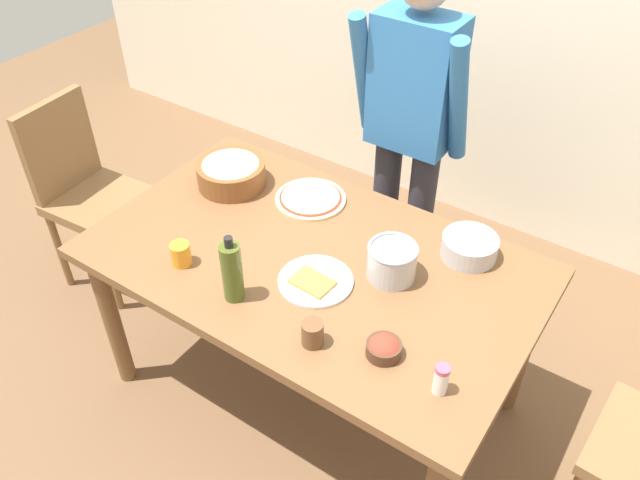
{
  "coord_description": "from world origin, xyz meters",
  "views": [
    {
      "loc": [
        0.99,
        -1.41,
        2.29
      ],
      "look_at": [
        0.0,
        0.05,
        0.81
      ],
      "focal_mm": 36.01,
      "sensor_mm": 36.0,
      "label": 1
    }
  ],
  "objects_px": {
    "dining_table": "(312,277)",
    "mixing_bowl_steel": "(469,247)",
    "person_cook": "(411,124)",
    "small_sauce_bowl": "(384,348)",
    "steel_pot": "(392,261)",
    "pizza_raw_on_board": "(311,198)",
    "popcorn_bowl": "(231,172)",
    "cup_orange": "(181,254)",
    "plate_with_slice": "(315,281)",
    "olive_oil_bottle": "(232,271)",
    "salt_shaker": "(441,379)",
    "cup_small_brown": "(313,333)",
    "chair_wooden_left": "(85,186)"
  },
  "relations": [
    {
      "from": "dining_table",
      "to": "mixing_bowl_steel",
      "type": "height_order",
      "value": "mixing_bowl_steel"
    },
    {
      "from": "person_cook",
      "to": "dining_table",
      "type": "bearing_deg",
      "value": -88.29
    },
    {
      "from": "small_sauce_bowl",
      "to": "steel_pot",
      "type": "distance_m",
      "value": 0.36
    },
    {
      "from": "dining_table",
      "to": "person_cook",
      "type": "relative_size",
      "value": 0.99
    },
    {
      "from": "pizza_raw_on_board",
      "to": "person_cook",
      "type": "bearing_deg",
      "value": 69.1
    },
    {
      "from": "pizza_raw_on_board",
      "to": "popcorn_bowl",
      "type": "bearing_deg",
      "value": -165.05
    },
    {
      "from": "cup_orange",
      "to": "person_cook",
      "type": "bearing_deg",
      "value": 71.65
    },
    {
      "from": "plate_with_slice",
      "to": "olive_oil_bottle",
      "type": "distance_m",
      "value": 0.3
    },
    {
      "from": "popcorn_bowl",
      "to": "salt_shaker",
      "type": "bearing_deg",
      "value": -21.68
    },
    {
      "from": "cup_small_brown",
      "to": "salt_shaker",
      "type": "relative_size",
      "value": 0.8
    },
    {
      "from": "small_sauce_bowl",
      "to": "plate_with_slice",
      "type": "bearing_deg",
      "value": 158.07
    },
    {
      "from": "salt_shaker",
      "to": "steel_pot",
      "type": "bearing_deg",
      "value": 135.55
    },
    {
      "from": "pizza_raw_on_board",
      "to": "cup_orange",
      "type": "height_order",
      "value": "cup_orange"
    },
    {
      "from": "olive_oil_bottle",
      "to": "salt_shaker",
      "type": "distance_m",
      "value": 0.74
    },
    {
      "from": "person_cook",
      "to": "popcorn_bowl",
      "type": "bearing_deg",
      "value": -132.35
    },
    {
      "from": "cup_orange",
      "to": "salt_shaker",
      "type": "xyz_separation_m",
      "value": [
        1.0,
        0.01,
        0.01
      ]
    },
    {
      "from": "plate_with_slice",
      "to": "salt_shaker",
      "type": "distance_m",
      "value": 0.58
    },
    {
      "from": "person_cook",
      "to": "chair_wooden_left",
      "type": "bearing_deg",
      "value": -150.56
    },
    {
      "from": "popcorn_bowl",
      "to": "steel_pot",
      "type": "height_order",
      "value": "steel_pot"
    },
    {
      "from": "chair_wooden_left",
      "to": "small_sauce_bowl",
      "type": "height_order",
      "value": "chair_wooden_left"
    },
    {
      "from": "small_sauce_bowl",
      "to": "salt_shaker",
      "type": "bearing_deg",
      "value": -8.33
    },
    {
      "from": "steel_pot",
      "to": "cup_small_brown",
      "type": "relative_size",
      "value": 2.04
    },
    {
      "from": "popcorn_bowl",
      "to": "person_cook",
      "type": "bearing_deg",
      "value": 47.65
    },
    {
      "from": "plate_with_slice",
      "to": "steel_pot",
      "type": "height_order",
      "value": "steel_pot"
    },
    {
      "from": "olive_oil_bottle",
      "to": "cup_small_brown",
      "type": "relative_size",
      "value": 3.01
    },
    {
      "from": "dining_table",
      "to": "popcorn_bowl",
      "type": "bearing_deg",
      "value": 160.05
    },
    {
      "from": "pizza_raw_on_board",
      "to": "popcorn_bowl",
      "type": "xyz_separation_m",
      "value": [
        -0.33,
        -0.09,
        0.05
      ]
    },
    {
      "from": "plate_with_slice",
      "to": "steel_pot",
      "type": "bearing_deg",
      "value": 42.36
    },
    {
      "from": "plate_with_slice",
      "to": "cup_orange",
      "type": "height_order",
      "value": "cup_orange"
    },
    {
      "from": "mixing_bowl_steel",
      "to": "small_sauce_bowl",
      "type": "distance_m",
      "value": 0.57
    },
    {
      "from": "chair_wooden_left",
      "to": "olive_oil_bottle",
      "type": "bearing_deg",
      "value": -15.05
    },
    {
      "from": "plate_with_slice",
      "to": "cup_small_brown",
      "type": "xyz_separation_m",
      "value": [
        0.14,
        -0.22,
        0.03
      ]
    },
    {
      "from": "mixing_bowl_steel",
      "to": "cup_orange",
      "type": "distance_m",
      "value": 1.02
    },
    {
      "from": "dining_table",
      "to": "popcorn_bowl",
      "type": "relative_size",
      "value": 5.71
    },
    {
      "from": "pizza_raw_on_board",
      "to": "olive_oil_bottle",
      "type": "distance_m",
      "value": 0.6
    },
    {
      "from": "salt_shaker",
      "to": "cup_small_brown",
      "type": "bearing_deg",
      "value": -172.36
    },
    {
      "from": "chair_wooden_left",
      "to": "salt_shaker",
      "type": "bearing_deg",
      "value": -8.54
    },
    {
      "from": "person_cook",
      "to": "small_sauce_bowl",
      "type": "height_order",
      "value": "person_cook"
    },
    {
      "from": "mixing_bowl_steel",
      "to": "chair_wooden_left",
      "type": "bearing_deg",
      "value": -170.32
    },
    {
      "from": "mixing_bowl_steel",
      "to": "pizza_raw_on_board",
      "type": "bearing_deg",
      "value": -176.2
    },
    {
      "from": "olive_oil_bottle",
      "to": "cup_orange",
      "type": "relative_size",
      "value": 3.01
    },
    {
      "from": "chair_wooden_left",
      "to": "cup_orange",
      "type": "distance_m",
      "value": 1.04
    },
    {
      "from": "dining_table",
      "to": "plate_with_slice",
      "type": "xyz_separation_m",
      "value": [
        0.08,
        -0.1,
        0.1
      ]
    },
    {
      "from": "chair_wooden_left",
      "to": "olive_oil_bottle",
      "type": "height_order",
      "value": "olive_oil_bottle"
    },
    {
      "from": "cup_small_brown",
      "to": "salt_shaker",
      "type": "xyz_separation_m",
      "value": [
        0.41,
        0.05,
        0.01
      ]
    },
    {
      "from": "dining_table",
      "to": "olive_oil_bottle",
      "type": "relative_size",
      "value": 6.25
    },
    {
      "from": "person_cook",
      "to": "salt_shaker",
      "type": "bearing_deg",
      "value": -57.46
    },
    {
      "from": "chair_wooden_left",
      "to": "small_sauce_bowl",
      "type": "bearing_deg",
      "value": -8.56
    },
    {
      "from": "person_cook",
      "to": "mixing_bowl_steel",
      "type": "distance_m",
      "value": 0.66
    },
    {
      "from": "person_cook",
      "to": "plate_with_slice",
      "type": "bearing_deg",
      "value": -83.08
    }
  ]
}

